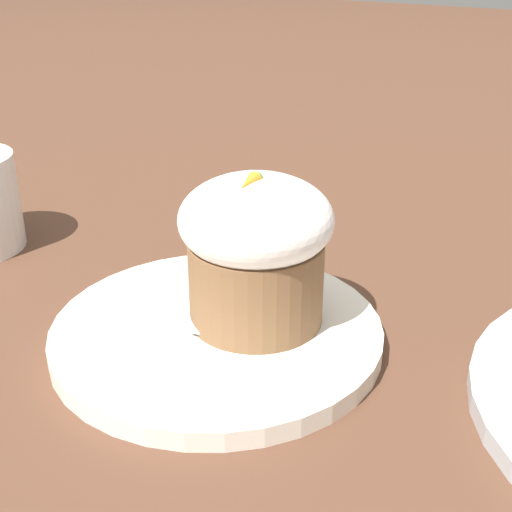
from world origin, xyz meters
TOP-DOWN VIEW (x-y plane):
  - ground_plane at (0.00, 0.00)m, footprint 4.00×4.00m
  - dessert_plate at (0.00, 0.00)m, footprint 0.22×0.22m
  - carrot_cake at (-0.02, 0.02)m, footprint 0.10×0.10m
  - spoon at (0.01, -0.01)m, footprint 0.10×0.11m

SIDE VIEW (x-z plane):
  - ground_plane at x=0.00m, z-range 0.00..0.00m
  - dessert_plate at x=0.00m, z-range 0.00..0.01m
  - spoon at x=0.01m, z-range 0.01..0.02m
  - carrot_cake at x=-0.02m, z-range 0.01..0.12m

